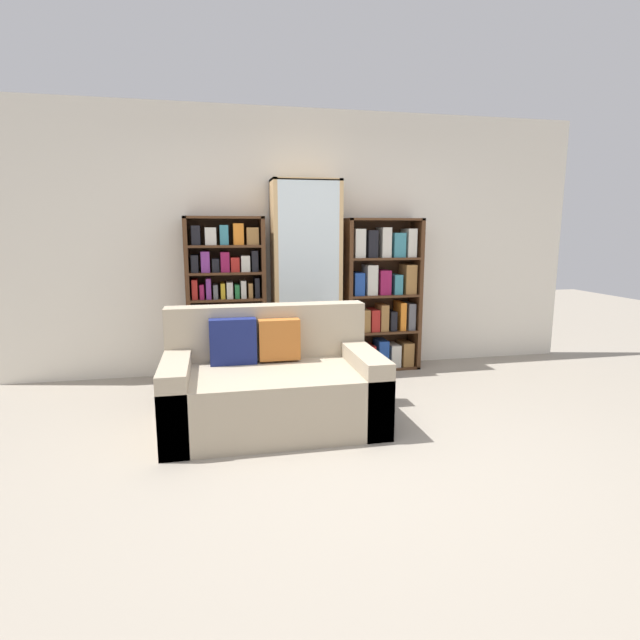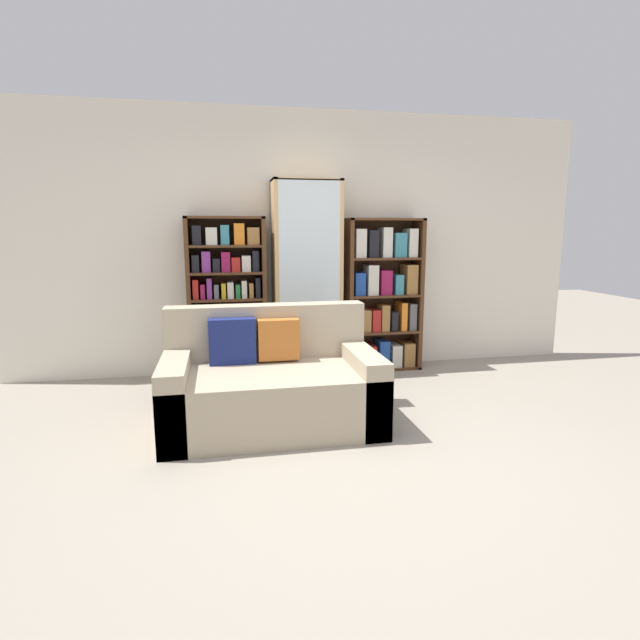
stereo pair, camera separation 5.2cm
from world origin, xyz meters
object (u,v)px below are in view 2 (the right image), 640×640
at_px(wine_bottle, 363,366).
at_px(bookshelf_left, 227,300).
at_px(couch, 271,385).
at_px(display_cabinet, 307,280).
at_px(bookshelf_right, 383,297).

bearing_deg(wine_bottle, bookshelf_left, 163.78).
bearing_deg(couch, wine_bottle, 43.27).
relative_size(display_cabinet, bookshelf_right, 1.23).
xyz_separation_m(display_cabinet, bookshelf_right, (0.83, 0.02, -0.21)).
height_order(bookshelf_left, display_cabinet, display_cabinet).
xyz_separation_m(couch, bookshelf_right, (1.34, 1.35, 0.47)).
height_order(couch, wine_bottle, couch).
relative_size(couch, bookshelf_left, 0.99).
bearing_deg(bookshelf_left, bookshelf_right, -0.02).
height_order(couch, bookshelf_left, bookshelf_left).
bearing_deg(bookshelf_right, couch, -134.86).
bearing_deg(display_cabinet, bookshelf_left, 178.87).
bearing_deg(bookshelf_left, display_cabinet, -1.13).
bearing_deg(bookshelf_left, couch, -77.83).
relative_size(bookshelf_left, bookshelf_right, 1.01).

